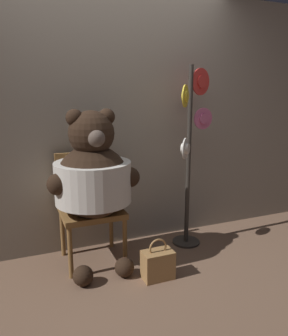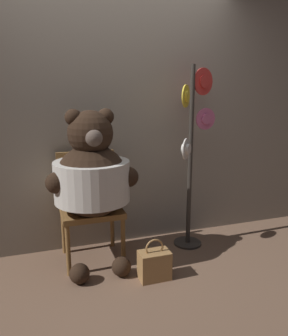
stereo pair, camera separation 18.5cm
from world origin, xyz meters
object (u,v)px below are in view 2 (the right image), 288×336
object	(u,v)px
chair	(89,201)
handbag_on_ground	(154,265)
hat_display_rack	(192,152)
teddy_bear	(92,176)

from	to	relation	value
chair	handbag_on_ground	distance (m)	0.83
chair	hat_display_rack	distance (m)	1.08
hat_display_rack	teddy_bear	bearing A→B (deg)	-175.86
chair	handbag_on_ground	bearing A→B (deg)	-53.09
hat_display_rack	chair	bearing A→B (deg)	174.64
hat_display_rack	handbag_on_ground	world-z (taller)	hat_display_rack
chair	handbag_on_ground	xyz separation A→B (m)	(0.43, -0.57, -0.42)
chair	teddy_bear	bearing A→B (deg)	-87.87
hat_display_rack	handbag_on_ground	bearing A→B (deg)	-139.44
hat_display_rack	handbag_on_ground	size ratio (longest dim) A/B	4.99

